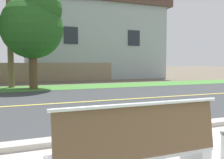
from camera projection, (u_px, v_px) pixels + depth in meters
name	position (u px, v px, depth m)	size (l,w,h in m)	color
ground_plane	(79.00, 96.00, 9.92)	(140.00, 140.00, 0.00)	#665B4C
curb_edge	(147.00, 131.00, 4.67)	(44.00, 0.30, 0.11)	#ADA89E
street_asphalt	(89.00, 102.00, 8.52)	(52.00, 8.00, 0.01)	#383A3D
road_centre_line	(89.00, 101.00, 8.52)	(48.00, 0.14, 0.01)	#E0CC4C
far_verge_grass	(63.00, 87.00, 13.49)	(48.00, 2.80, 0.02)	#478438
bench_left	(136.00, 152.00, 2.50)	(1.83, 0.48, 1.01)	silver
shade_tree_left	(34.00, 23.00, 12.43)	(3.24, 3.24, 5.35)	brown
garden_wall	(27.00, 72.00, 17.13)	(13.00, 0.36, 1.40)	gray
house_across_street	(92.00, 40.00, 22.06)	(12.92, 6.91, 6.96)	#A3ADB2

